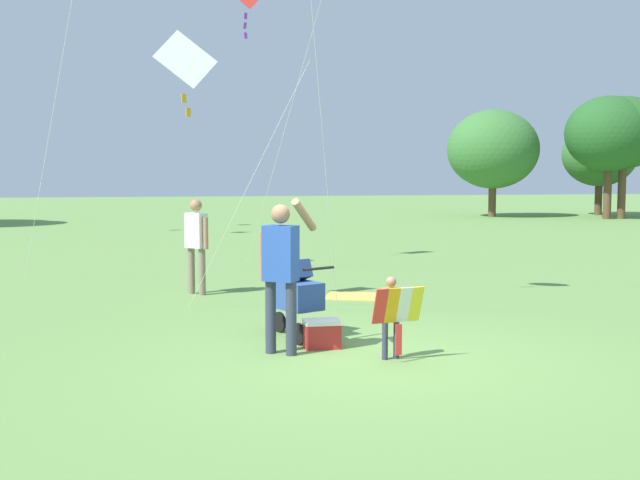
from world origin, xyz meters
name	(u,v)px	position (x,y,z in m)	size (l,w,h in m)	color
ground_plane	(365,360)	(0.00, 0.00, 0.00)	(120.00, 120.00, 0.00)	#668E47
treeline_distant	(130,131)	(-3.94, 25.43, 3.85)	(39.87, 7.03, 6.51)	brown
child_with_butterfly_kite	(392,310)	(0.31, -0.04, 0.58)	(0.62, 0.39, 0.97)	#33384C
person_adult_flyer	(281,264)	(-0.92, 0.48, 1.08)	(0.72, 0.50, 1.88)	#33384C
stroller	(296,292)	(-0.60, 1.41, 0.61)	(0.83, 1.10, 1.03)	black
kite_blue_high	(188,66)	(-1.92, 3.99, 3.83)	(2.22, 1.86, 4.42)	white
person_sitting_far	(196,239)	(-1.79, 5.36, 1.00)	(0.42, 0.42, 1.69)	#7F705B
picnic_blanket	(371,297)	(1.18, 4.49, 0.01)	(1.56, 0.91, 0.02)	gold
cooler_box	(322,334)	(-0.38, 0.73, 0.18)	(0.45, 0.33, 0.35)	red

